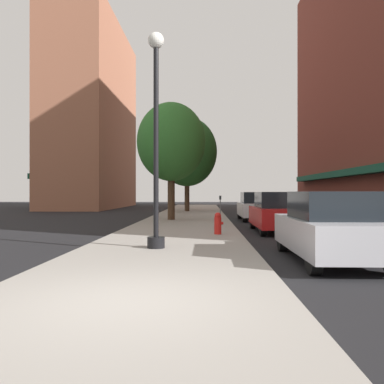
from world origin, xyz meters
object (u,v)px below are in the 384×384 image
tree_mid (187,152)px  car_red (276,213)px  tree_near (171,142)px  lamppost (156,135)px  parking_meter_near (220,203)px  car_silver (329,227)px  car_white (255,207)px  fire_hydrant (218,223)px

tree_mid → car_red: 17.20m
tree_near → car_red: 8.28m
lamppost → parking_meter_near: bearing=81.4°
lamppost → parking_meter_near: lamppost is taller
car_silver → car_white: (0.00, 13.96, 0.00)m
fire_hydrant → car_red: (2.47, 2.01, 0.29)m
lamppost → car_silver: (4.28, -1.32, -2.39)m
car_red → car_white: same height
tree_mid → fire_hydrant: bearing=-83.8°
parking_meter_near → car_red: size_ratio=0.30×
parking_meter_near → tree_near: (-2.89, -4.08, 3.50)m
lamppost → tree_near: size_ratio=0.90×
fire_hydrant → lamppost: bearing=-116.3°
parking_meter_near → tree_mid: tree_mid is taller
lamppost → car_red: (4.28, 5.65, -2.39)m
parking_meter_near → tree_near: size_ratio=0.20×
fire_hydrant → car_white: (2.47, 8.99, 0.29)m
parking_meter_near → car_white: 3.38m
tree_near → tree_mid: (0.40, 10.44, 0.52)m
lamppost → car_silver: lamppost is taller
lamppost → parking_meter_near: (2.33, 15.39, -2.25)m
tree_near → parking_meter_near: bearing=54.8°
tree_mid → car_white: size_ratio=1.79×
fire_hydrant → parking_meter_near: bearing=87.5°
car_white → parking_meter_near: bearing=126.5°
lamppost → car_silver: 5.07m
fire_hydrant → car_white: car_white is taller
car_silver → car_red: bearing=89.4°
tree_mid → parking_meter_near: bearing=-68.6°
car_silver → fire_hydrant: bearing=115.9°
parking_meter_near → car_silver: bearing=-83.3°
fire_hydrant → car_red: car_red is taller
parking_meter_near → car_red: 9.93m
tree_near → tree_mid: 10.46m
fire_hydrant → tree_mid: tree_mid is taller
lamppost → tree_near: 11.39m
tree_near → car_red: (4.84, -5.65, -3.64)m
lamppost → parking_meter_near: size_ratio=4.50×
tree_near → car_white: size_ratio=1.52×
fire_hydrant → parking_meter_near: (0.52, 11.74, 0.43)m
car_red → lamppost: bearing=-129.0°
fire_hydrant → car_red: size_ratio=0.18×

